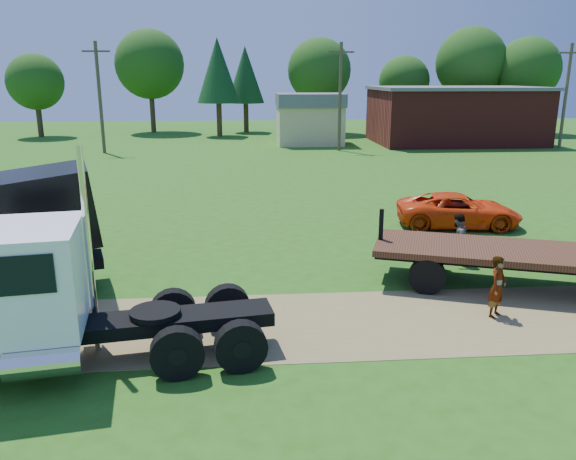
{
  "coord_description": "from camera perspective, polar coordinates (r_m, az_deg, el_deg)",
  "views": [
    {
      "loc": [
        -2.2,
        -13.47,
        6.3
      ],
      "look_at": [
        -0.88,
        3.54,
        1.6
      ],
      "focal_mm": 35.0,
      "sensor_mm": 36.0,
      "label": 1
    }
  ],
  "objects": [
    {
      "name": "ground",
      "position": [
        15.04,
        4.46,
        -9.42
      ],
      "size": [
        140.0,
        140.0,
        0.0
      ],
      "primitive_type": "plane",
      "color": "#2A5813",
      "rests_on": "ground"
    },
    {
      "name": "spectator_b",
      "position": [
        20.15,
        16.79,
        -0.86
      ],
      "size": [
        1.09,
        1.07,
        1.77
      ],
      "primitive_type": "imported",
      "rotation": [
        0.0,
        0.0,
        3.85
      ],
      "color": "#999999",
      "rests_on": "ground"
    },
    {
      "name": "tree_row",
      "position": [
        64.66,
        3.87,
        15.95
      ],
      "size": [
        59.28,
        11.72,
        11.62
      ],
      "color": "#342315",
      "rests_on": "ground"
    },
    {
      "name": "white_semi_tractor",
      "position": [
        13.33,
        -24.34,
        -6.43
      ],
      "size": [
        8.21,
        3.77,
        4.85
      ],
      "rotation": [
        0.0,
        0.0,
        0.15
      ],
      "color": "black",
      "rests_on": "ground"
    },
    {
      "name": "dirt_track",
      "position": [
        15.03,
        4.46,
        -9.4
      ],
      "size": [
        120.0,
        4.2,
        0.01
      ],
      "primitive_type": "cube",
      "color": "olive",
      "rests_on": "ground"
    },
    {
      "name": "spectator_a",
      "position": [
        16.09,
        20.52,
        -5.43
      ],
      "size": [
        0.73,
        0.72,
        1.7
      ],
      "primitive_type": "imported",
      "rotation": [
        0.0,
        0.0,
        0.77
      ],
      "color": "#999999",
      "rests_on": "ground"
    },
    {
      "name": "orange_pickup",
      "position": [
        25.19,
        16.94,
        1.94
      ],
      "size": [
        5.46,
        3.05,
        1.44
      ],
      "primitive_type": "imported",
      "rotation": [
        0.0,
        0.0,
        1.44
      ],
      "color": "red",
      "rests_on": "ground"
    },
    {
      "name": "utility_poles",
      "position": [
        49.19,
        5.31,
        13.5
      ],
      "size": [
        42.2,
        0.28,
        9.0
      ],
      "color": "#4C3B2B",
      "rests_on": "ground"
    },
    {
      "name": "brick_building",
      "position": [
        57.28,
        16.55,
        11.15
      ],
      "size": [
        15.4,
        10.4,
        5.3
      ],
      "color": "maroon",
      "rests_on": "ground"
    },
    {
      "name": "flatbed_trailer",
      "position": [
        18.41,
        22.65,
        -2.69
      ],
      "size": [
        9.11,
        5.37,
        2.24
      ],
      "rotation": [
        0.0,
        0.0,
        -0.34
      ],
      "color": "#361F11",
      "rests_on": "ground"
    },
    {
      "name": "tan_shed",
      "position": [
        53.97,
        2.22,
        11.28
      ],
      "size": [
        6.2,
        5.4,
        4.7
      ],
      "color": "tan",
      "rests_on": "ground"
    }
  ]
}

